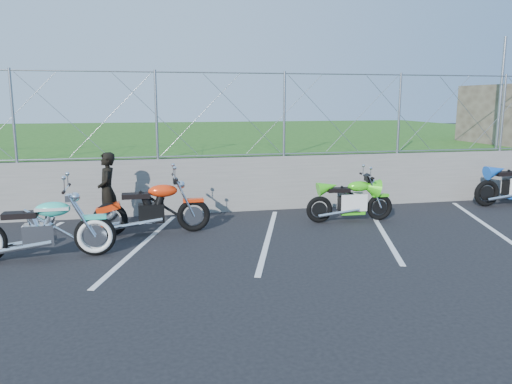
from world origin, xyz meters
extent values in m
plane|color=black|center=(0.00, 0.00, 0.00)|extent=(90.00, 90.00, 0.00)
cube|color=slate|center=(0.00, 3.50, 0.65)|extent=(30.00, 0.22, 1.30)
cube|color=#235215|center=(0.00, 13.50, 0.65)|extent=(30.00, 20.00, 1.30)
cylinder|color=gray|center=(0.00, 3.50, 3.25)|extent=(28.00, 0.03, 0.03)
cylinder|color=gray|center=(0.00, 3.50, 1.35)|extent=(28.00, 0.03, 0.03)
cylinder|color=gray|center=(7.20, 3.90, 2.80)|extent=(0.08, 0.08, 3.00)
cube|color=silver|center=(-4.80, 1.00, 0.00)|extent=(1.49, 4.31, 0.01)
cube|color=silver|center=(-2.40, 1.00, 0.00)|extent=(1.49, 4.31, 0.01)
cube|color=silver|center=(0.00, 1.00, 0.00)|extent=(1.49, 4.31, 0.01)
cube|color=silver|center=(2.40, 1.00, 0.00)|extent=(1.49, 4.31, 0.01)
cube|color=silver|center=(4.80, 1.00, 0.00)|extent=(1.49, 4.31, 0.01)
torus|color=black|center=(-3.16, 0.53, 0.35)|extent=(0.70, 0.13, 0.70)
cube|color=silver|center=(-4.04, 0.51, 0.42)|extent=(0.49, 0.31, 0.36)
ellipsoid|color=#33CEAF|center=(-3.81, 0.51, 0.85)|extent=(0.57, 0.27, 0.25)
cube|color=black|center=(-4.32, 0.50, 0.77)|extent=(0.54, 0.27, 0.10)
cube|color=#33CEAF|center=(-3.16, 0.53, 0.68)|extent=(0.41, 0.17, 0.06)
cylinder|color=silver|center=(-3.57, 0.52, 1.19)|extent=(0.05, 0.76, 0.03)
torus|color=black|center=(-2.99, 1.73, 0.34)|extent=(0.67, 0.13, 0.67)
torus|color=black|center=(-1.37, 1.76, 0.34)|extent=(0.67, 0.13, 0.67)
cube|color=black|center=(-2.20, 1.75, 0.43)|extent=(0.50, 0.31, 0.37)
ellipsoid|color=red|center=(-1.97, 1.75, 0.87)|extent=(0.58, 0.27, 0.25)
cube|color=black|center=(-2.49, 1.74, 0.79)|extent=(0.54, 0.27, 0.10)
cube|color=red|center=(-1.37, 1.76, 0.65)|extent=(0.41, 0.17, 0.06)
cylinder|color=silver|center=(-1.74, 1.75, 1.13)|extent=(0.04, 0.78, 0.03)
torus|color=black|center=(1.37, 1.93, 0.29)|extent=(0.59, 0.14, 0.58)
torus|color=black|center=(2.75, 1.85, 0.29)|extent=(0.59, 0.14, 0.58)
cube|color=black|center=(2.04, 1.89, 0.39)|extent=(0.46, 0.30, 0.33)
ellipsoid|color=#3FCE19|center=(2.26, 1.88, 0.78)|extent=(0.53, 0.26, 0.23)
cube|color=black|center=(1.79, 1.90, 0.71)|extent=(0.50, 0.26, 0.09)
cube|color=#3FCE19|center=(2.75, 1.85, 0.56)|extent=(0.38, 0.16, 0.06)
cylinder|color=silver|center=(2.42, 1.87, 1.01)|extent=(0.06, 0.70, 0.03)
torus|color=black|center=(6.04, 2.63, 0.34)|extent=(0.68, 0.15, 0.67)
cube|color=black|center=(6.52, 2.61, 0.82)|extent=(0.57, 0.29, 0.10)
imported|color=black|center=(-3.07, 2.40, 0.79)|extent=(0.41, 0.60, 1.59)
camera|label=1|loc=(-2.26, -8.11, 2.62)|focal=35.00mm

